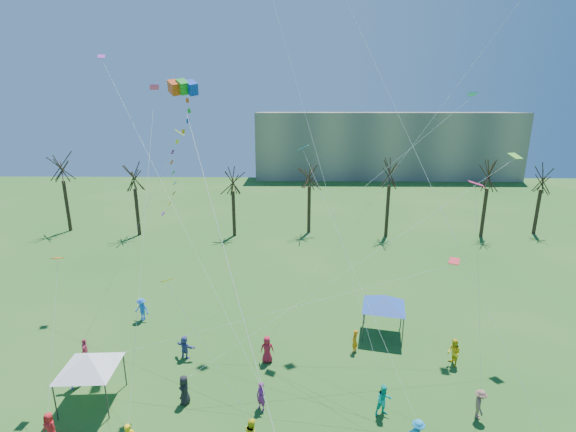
{
  "coord_description": "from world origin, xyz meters",
  "views": [
    {
      "loc": [
        1.06,
        -14.38,
        16.3
      ],
      "look_at": [
        0.67,
        5.0,
        11.0
      ],
      "focal_mm": 25.0,
      "sensor_mm": 36.0,
      "label": 1
    }
  ],
  "objects_px": {
    "distant_building": "(384,145)",
    "big_box_kite": "(181,160)",
    "canopy_tent_blue": "(384,301)",
    "canopy_tent_white": "(88,361)"
  },
  "relations": [
    {
      "from": "big_box_kite",
      "to": "canopy_tent_blue",
      "type": "xyz_separation_m",
      "value": [
        12.71,
        4.91,
        -10.82
      ]
    },
    {
      "from": "distant_building",
      "to": "canopy_tent_blue",
      "type": "height_order",
      "value": "distant_building"
    },
    {
      "from": "big_box_kite",
      "to": "canopy_tent_blue",
      "type": "distance_m",
      "value": 17.4
    },
    {
      "from": "big_box_kite",
      "to": "canopy_tent_white",
      "type": "relative_size",
      "value": 4.82
    },
    {
      "from": "distant_building",
      "to": "big_box_kite",
      "type": "distance_m",
      "value": 79.75
    },
    {
      "from": "canopy_tent_white",
      "to": "distant_building",
      "type": "bearing_deg",
      "value": 67.24
    },
    {
      "from": "big_box_kite",
      "to": "distant_building",
      "type": "bearing_deg",
      "value": 70.0
    },
    {
      "from": "canopy_tent_blue",
      "to": "canopy_tent_white",
      "type": "bearing_deg",
      "value": -157.41
    },
    {
      "from": "big_box_kite",
      "to": "canopy_tent_blue",
      "type": "bearing_deg",
      "value": 21.11
    },
    {
      "from": "big_box_kite",
      "to": "canopy_tent_white",
      "type": "bearing_deg",
      "value": -153.95
    }
  ]
}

